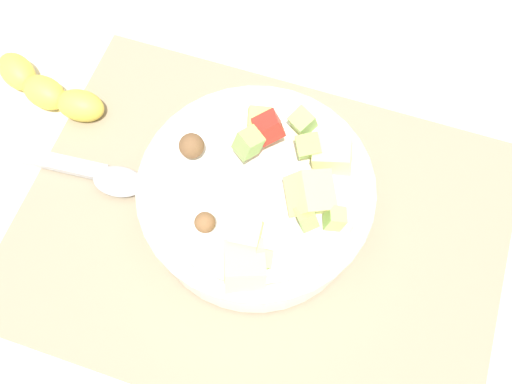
# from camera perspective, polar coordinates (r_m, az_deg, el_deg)

# --- Properties ---
(ground_plane) EXTENTS (2.40, 2.40, 0.00)m
(ground_plane) POSITION_cam_1_polar(r_m,az_deg,el_deg) (0.67, 0.38, -3.43)
(ground_plane) COLOR silver
(placemat) EXTENTS (0.50, 0.38, 0.01)m
(placemat) POSITION_cam_1_polar(r_m,az_deg,el_deg) (0.66, 0.38, -3.33)
(placemat) COLOR gray
(placemat) RESTS_ON ground_plane
(salad_bowl) EXTENTS (0.23, 0.23, 0.11)m
(salad_bowl) POSITION_cam_1_polar(r_m,az_deg,el_deg) (0.63, 0.10, -0.41)
(salad_bowl) COLOR white
(salad_bowl) RESTS_ON placemat
(serving_spoon) EXTENTS (0.20, 0.04, 0.01)m
(serving_spoon) POSITION_cam_1_polar(r_m,az_deg,el_deg) (0.71, -14.95, 1.72)
(serving_spoon) COLOR #B7B7BC
(serving_spoon) RESTS_ON placemat
(banana_whole) EXTENTS (0.15, 0.07, 0.04)m
(banana_whole) POSITION_cam_1_polar(r_m,az_deg,el_deg) (0.77, -18.26, 8.73)
(banana_whole) COLOR yellow
(banana_whole) RESTS_ON ground_plane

